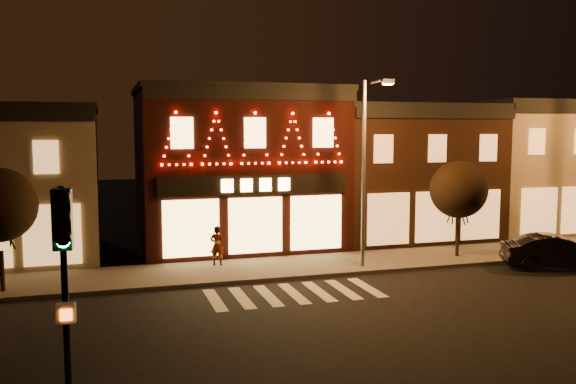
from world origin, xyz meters
name	(u,v)px	position (x,y,z in m)	size (l,w,h in m)	color
ground	(332,327)	(0.00, 0.00, 0.00)	(120.00, 120.00, 0.00)	black
sidewalk_far	(309,266)	(2.00, 8.00, 0.07)	(44.00, 4.00, 0.15)	#47423D
building_pulp	(237,167)	(0.00, 13.98, 4.16)	(10.20, 8.34, 8.30)	black
building_right_a	(400,171)	(9.50, 13.99, 3.76)	(9.20, 8.28, 7.50)	#341C12
building_right_b	(532,166)	(18.50, 13.99, 3.91)	(9.20, 8.28, 7.80)	#746953
traffic_signal_near	(64,265)	(-7.49, -5.43, 3.65)	(0.37, 0.51, 4.96)	black
streetlamp_mid	(367,159)	(4.15, 6.69, 4.90)	(0.67, 1.86, 8.09)	#59595E
tree_right	(459,189)	(9.32, 7.63, 3.33)	(2.72, 2.72, 4.54)	black
dark_sedan	(557,252)	(12.36, 4.51, 0.76)	(1.60, 4.59, 1.51)	black
pedestrian	(217,246)	(-1.99, 8.98, 1.03)	(0.64, 0.42, 1.75)	gray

